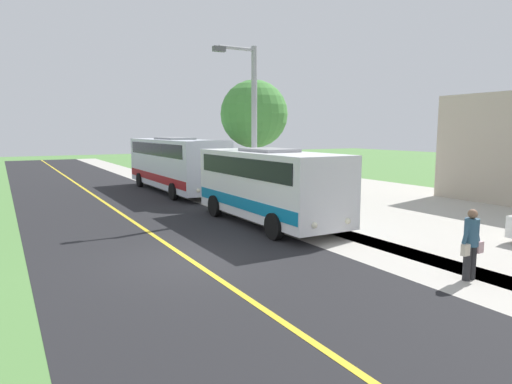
{
  "coord_description": "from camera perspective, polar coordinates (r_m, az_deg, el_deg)",
  "views": [
    {
      "loc": [
        4.42,
        11.5,
        3.58
      ],
      "look_at": [
        -3.5,
        -2.38,
        1.4
      ],
      "focal_mm": 31.48,
      "sensor_mm": 36.0,
      "label": 1
    }
  ],
  "objects": [
    {
      "name": "ground_plane",
      "position": [
        12.83,
        -8.43,
        -8.52
      ],
      "size": [
        120.0,
        120.0,
        0.0
      ],
      "primitive_type": "plane",
      "color": "#548442"
    },
    {
      "name": "road_centre_line",
      "position": [
        12.83,
        -8.43,
        -8.48
      ],
      "size": [
        0.16,
        100.0,
        0.0
      ],
      "primitive_type": "cube",
      "color": "gold",
      "rests_on": "ground"
    },
    {
      "name": "pedestrian_with_bags",
      "position": [
        11.98,
        25.65,
        -5.77
      ],
      "size": [
        0.72,
        0.34,
        1.74
      ],
      "color": "#262628",
      "rests_on": "ground"
    },
    {
      "name": "shuttle_bus_front",
      "position": [
        17.3,
        1.61,
        1.21
      ],
      "size": [
        2.68,
        7.72,
        2.92
      ],
      "color": "white",
      "rests_on": "ground"
    },
    {
      "name": "road_surface",
      "position": [
        12.83,
        -8.43,
        -8.5
      ],
      "size": [
        8.0,
        100.0,
        0.01
      ],
      "primitive_type": "cube",
      "color": "black",
      "rests_on": "ground"
    },
    {
      "name": "sidewalk",
      "position": [
        15.41,
        9.98,
        -5.77
      ],
      "size": [
        2.4,
        100.0,
        0.01
      ],
      "primitive_type": "cube",
      "color": "#B2ADA3",
      "rests_on": "ground"
    },
    {
      "name": "street_light_pole",
      "position": [
        19.07,
        -0.59,
        8.8
      ],
      "size": [
        1.97,
        0.24,
        7.05
      ],
      "color": "#9E9EA3",
      "rests_on": "ground"
    },
    {
      "name": "tree_curbside",
      "position": [
        24.04,
        -0.25,
        9.81
      ],
      "size": [
        3.56,
        3.56,
        6.25
      ],
      "color": "brown",
      "rests_on": "ground"
    },
    {
      "name": "transit_bus_rear",
      "position": [
        27.03,
        -10.25,
        3.78
      ],
      "size": [
        2.78,
        10.48,
        3.21
      ],
      "color": "silver",
      "rests_on": "ground"
    }
  ]
}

